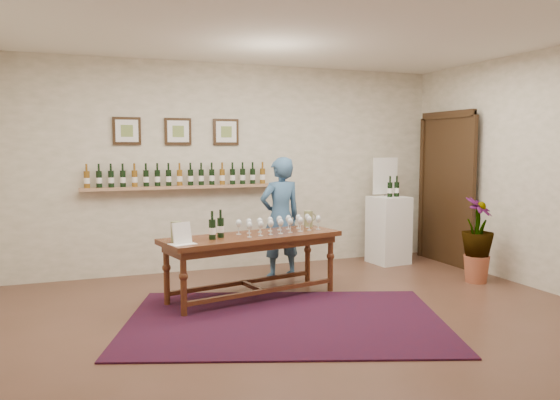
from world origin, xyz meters
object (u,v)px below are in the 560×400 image
object	(u,v)px
potted_plant	(477,240)
person	(280,218)
display_pedestal	(389,230)
tasting_table	(252,244)

from	to	relation	value
potted_plant	person	world-z (taller)	person
display_pedestal	tasting_table	bearing A→B (deg)	-156.07
potted_plant	display_pedestal	bearing A→B (deg)	106.75
tasting_table	potted_plant	xyz separation A→B (m)	(2.82, -0.30, -0.07)
potted_plant	person	xyz separation A→B (m)	(-2.18, 1.12, 0.24)
tasting_table	display_pedestal	size ratio (longest dim) A/B	2.17
tasting_table	display_pedestal	xyz separation A→B (m)	(2.41, 1.07, -0.12)
person	display_pedestal	bearing A→B (deg)	-178.40
tasting_table	person	size ratio (longest dim) A/B	1.35
display_pedestal	person	xyz separation A→B (m)	(-1.77, -0.25, 0.29)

